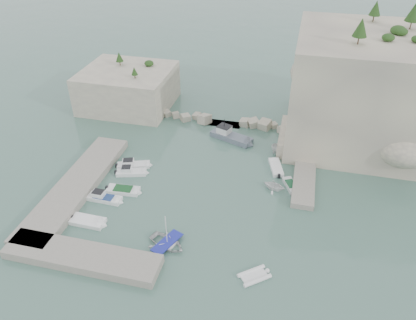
% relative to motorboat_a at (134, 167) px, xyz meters
% --- Properties ---
extents(ground, '(400.00, 400.00, 0.00)m').
position_rel_motorboat_a_xyz_m(ground, '(11.43, -5.90, 0.00)').
color(ground, '#4B7063').
rests_on(ground, ground).
extents(cliff_east, '(26.00, 22.00, 17.00)m').
position_rel_motorboat_a_xyz_m(cliff_east, '(34.43, 17.10, 8.50)').
color(cliff_east, beige).
rests_on(cliff_east, ground).
extents(cliff_terrace, '(8.00, 10.00, 2.50)m').
position_rel_motorboat_a_xyz_m(cliff_terrace, '(24.43, 12.10, 1.25)').
color(cliff_terrace, beige).
rests_on(cliff_terrace, ground).
extents(outcrop_west, '(16.00, 14.00, 7.00)m').
position_rel_motorboat_a_xyz_m(outcrop_west, '(-8.57, 19.10, 3.50)').
color(outcrop_west, beige).
rests_on(outcrop_west, ground).
extents(quay_west, '(5.00, 24.00, 1.10)m').
position_rel_motorboat_a_xyz_m(quay_west, '(-5.57, -6.90, 0.55)').
color(quay_west, '#9E9689').
rests_on(quay_west, ground).
extents(quay_south, '(18.00, 4.00, 1.10)m').
position_rel_motorboat_a_xyz_m(quay_south, '(1.43, -18.40, 0.55)').
color(quay_south, '#9E9689').
rests_on(quay_south, ground).
extents(ledge_east, '(3.00, 16.00, 0.80)m').
position_rel_motorboat_a_xyz_m(ledge_east, '(24.93, 4.10, 0.40)').
color(ledge_east, '#9E9689').
rests_on(ledge_east, ground).
extents(breakwater, '(28.00, 3.00, 1.40)m').
position_rel_motorboat_a_xyz_m(breakwater, '(10.43, 16.10, 0.70)').
color(breakwater, beige).
rests_on(breakwater, ground).
extents(motorboat_a, '(5.49, 3.20, 1.40)m').
position_rel_motorboat_a_xyz_m(motorboat_a, '(0.00, 0.00, 0.00)').
color(motorboat_a, white).
rests_on(motorboat_a, ground).
extents(motorboat_b, '(4.99, 2.82, 1.40)m').
position_rel_motorboat_a_xyz_m(motorboat_b, '(0.39, -1.79, 0.00)').
color(motorboat_b, white).
rests_on(motorboat_b, ground).
extents(motorboat_c, '(5.03, 2.15, 0.70)m').
position_rel_motorboat_a_xyz_m(motorboat_c, '(0.90, -5.91, 0.00)').
color(motorboat_c, white).
rests_on(motorboat_c, ground).
extents(motorboat_d, '(5.32, 1.73, 1.40)m').
position_rel_motorboat_a_xyz_m(motorboat_d, '(-0.89, -8.14, 0.00)').
color(motorboat_d, white).
rests_on(motorboat_d, ground).
extents(motorboat_e, '(4.77, 2.04, 0.70)m').
position_rel_motorboat_a_xyz_m(motorboat_e, '(-0.86, -12.72, 0.00)').
color(motorboat_e, white).
rests_on(motorboat_e, ground).
extents(rowboat, '(5.52, 4.81, 0.96)m').
position_rel_motorboat_a_xyz_m(rowboat, '(9.94, -13.98, 0.00)').
color(rowboat, silver).
rests_on(rowboat, ground).
extents(inflatable_dinghy, '(3.95, 3.64, 0.44)m').
position_rel_motorboat_a_xyz_m(inflatable_dinghy, '(20.50, -16.19, 0.00)').
color(inflatable_dinghy, white).
rests_on(inflatable_dinghy, ground).
extents(tender_east_a, '(3.57, 3.27, 1.59)m').
position_rel_motorboat_a_xyz_m(tender_east_a, '(20.94, -0.45, 0.00)').
color(tender_east_a, white).
rests_on(tender_east_a, ground).
extents(tender_east_b, '(2.77, 4.01, 0.70)m').
position_rel_motorboat_a_xyz_m(tender_east_b, '(23.15, 0.61, 0.00)').
color(tender_east_b, silver).
rests_on(tender_east_b, ground).
extents(tender_east_c, '(2.84, 5.07, 0.70)m').
position_rel_motorboat_a_xyz_m(tender_east_c, '(20.74, 4.50, 0.00)').
color(tender_east_c, white).
rests_on(tender_east_c, ground).
extents(tender_east_d, '(5.44, 2.82, 2.00)m').
position_rel_motorboat_a_xyz_m(tender_east_d, '(22.06, 8.89, 0.00)').
color(tender_east_d, white).
rests_on(tender_east_d, ground).
extents(work_boat, '(8.08, 4.90, 2.20)m').
position_rel_motorboat_a_xyz_m(work_boat, '(12.70, 11.19, 0.00)').
color(work_boat, slate).
rests_on(work_boat, ground).
extents(rowboat_mast, '(0.10, 0.10, 4.20)m').
position_rel_motorboat_a_xyz_m(rowboat_mast, '(9.94, -13.98, 2.58)').
color(rowboat_mast, white).
rests_on(rowboat_mast, rowboat).
extents(vegetation, '(53.48, 13.88, 13.40)m').
position_rel_motorboat_a_xyz_m(vegetation, '(29.26, 18.50, 17.93)').
color(vegetation, '#1E4219').
rests_on(vegetation, ground).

